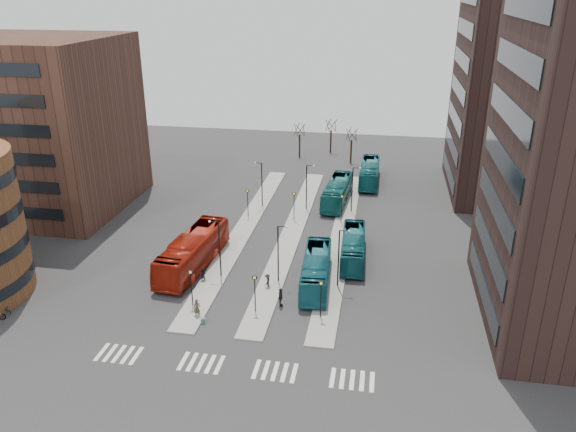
% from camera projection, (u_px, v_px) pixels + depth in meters
% --- Properties ---
extents(ground, '(160.00, 160.00, 0.00)m').
position_uv_depth(ground, '(197.00, 398.00, 40.88)').
color(ground, '#29292B').
rests_on(ground, ground).
extents(island_left, '(2.50, 45.00, 0.15)m').
position_uv_depth(island_left, '(244.00, 229.00, 68.78)').
color(island_left, gray).
rests_on(island_left, ground).
extents(island_mid, '(2.50, 45.00, 0.15)m').
position_uv_depth(island_mid, '(292.00, 233.00, 67.83)').
color(island_mid, gray).
rests_on(island_mid, ground).
extents(island_right, '(2.50, 45.00, 0.15)m').
position_uv_depth(island_right, '(341.00, 236.00, 66.89)').
color(island_right, gray).
rests_on(island_right, ground).
extents(suitcase, '(0.49, 0.44, 0.50)m').
position_uv_depth(suitcase, '(203.00, 321.00, 49.83)').
color(suitcase, navy).
rests_on(suitcase, ground).
extents(red_bus, '(4.39, 13.46, 3.68)m').
position_uv_depth(red_bus, '(193.00, 251.00, 59.16)').
color(red_bus, '#9D1B0C').
rests_on(red_bus, ground).
extents(teal_bus_a, '(3.25, 11.15, 3.07)m').
position_uv_depth(teal_bus_a, '(316.00, 270.00, 55.95)').
color(teal_bus_a, '#155C6A').
rests_on(teal_bus_a, ground).
extents(teal_bus_b, '(3.48, 11.61, 3.19)m').
position_uv_depth(teal_bus_b, '(337.00, 192.00, 76.70)').
color(teal_bus_b, '#125D5C').
rests_on(teal_bus_b, ground).
extents(teal_bus_c, '(2.82, 10.52, 2.91)m').
position_uv_depth(teal_bus_c, '(353.00, 247.00, 61.00)').
color(teal_bus_c, '#135962').
rests_on(teal_bus_c, ground).
extents(teal_bus_d, '(2.73, 11.34, 3.15)m').
position_uv_depth(teal_bus_d, '(369.00, 173.00, 84.63)').
color(teal_bus_d, '#15666B').
rests_on(teal_bus_d, ground).
extents(traveller, '(0.68, 0.47, 1.80)m').
position_uv_depth(traveller, '(197.00, 308.00, 50.51)').
color(traveller, '#424328').
rests_on(traveller, ground).
extents(commuter_a, '(0.76, 0.61, 1.50)m').
position_uv_depth(commuter_a, '(203.00, 275.00, 56.69)').
color(commuter_a, black).
rests_on(commuter_a, ground).
extents(commuter_b, '(0.69, 1.17, 1.87)m').
position_uv_depth(commuter_b, '(281.00, 297.00, 52.21)').
color(commuter_b, black).
rests_on(commuter_b, ground).
extents(commuter_c, '(0.66, 1.02, 1.49)m').
position_uv_depth(commuter_c, '(267.00, 281.00, 55.44)').
color(commuter_c, black).
rests_on(commuter_c, ground).
extents(bicycle_far, '(1.65, 0.80, 0.83)m').
position_uv_depth(bicycle_far, '(4.00, 310.00, 51.16)').
color(bicycle_far, gray).
rests_on(bicycle_far, ground).
extents(crosswalk_stripes, '(22.35, 2.40, 0.01)m').
position_uv_depth(crosswalk_stripes, '(235.00, 367.00, 44.24)').
color(crosswalk_stripes, silver).
rests_on(crosswalk_stripes, ground).
extents(office_block, '(25.00, 20.12, 22.00)m').
position_uv_depth(office_block, '(25.00, 124.00, 72.94)').
color(office_block, '#4C2E23').
rests_on(office_block, ground).
extents(tower_far, '(20.12, 20.00, 30.00)m').
position_uv_depth(tower_far, '(536.00, 87.00, 75.58)').
color(tower_far, '#2F1E1A').
rests_on(tower_far, ground).
extents(sign_poles, '(12.45, 22.12, 3.65)m').
position_uv_depth(sign_poles, '(278.00, 239.00, 60.63)').
color(sign_poles, black).
rests_on(sign_poles, ground).
extents(lamp_posts, '(14.04, 20.24, 6.12)m').
position_uv_depth(lamp_posts, '(295.00, 212.00, 64.57)').
color(lamp_posts, black).
rests_on(lamp_posts, ground).
extents(bare_trees, '(10.97, 8.14, 5.90)m').
position_uv_depth(bare_trees, '(327.00, 142.00, 96.44)').
color(bare_trees, black).
rests_on(bare_trees, ground).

